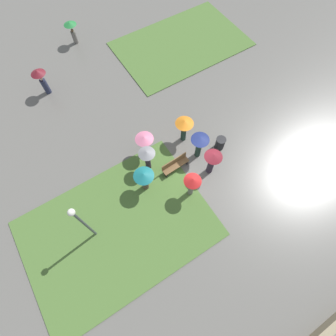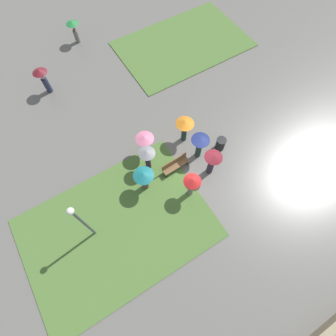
{
  "view_description": "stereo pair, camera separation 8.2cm",
  "coord_description": "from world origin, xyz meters",
  "views": [
    {
      "loc": [
        -4.84,
        -5.17,
        14.07
      ],
      "look_at": [
        -1.32,
        0.38,
        0.63
      ],
      "focal_mm": 28.0,
      "sensor_mm": 36.0,
      "label": 1
    },
    {
      "loc": [
        -4.77,
        -5.22,
        14.07
      ],
      "look_at": [
        -1.32,
        0.38,
        0.63
      ],
      "focal_mm": 28.0,
      "sensor_mm": 36.0,
      "label": 2
    }
  ],
  "objects": [
    {
      "name": "crowd_person_teal",
      "position": [
        -2.89,
        0.28,
        1.33
      ],
      "size": [
        1.11,
        1.11,
        1.82
      ],
      "rotation": [
        0.0,
        0.0,
        5.96
      ],
      "color": "#47382D",
      "rests_on": "ground_plane"
    },
    {
      "name": "crowd_person_red",
      "position": [
        -0.93,
        -1.37,
        1.43
      ],
      "size": [
        0.94,
        0.94,
        1.97
      ],
      "rotation": [
        0.0,
        0.0,
        3.16
      ],
      "color": "slate",
      "rests_on": "ground_plane"
    },
    {
      "name": "ground_plane",
      "position": [
        0.0,
        0.0,
        0.0
      ],
      "size": [
        90.0,
        90.0,
        0.0
      ],
      "primitive_type": "plane",
      "color": "#66635E"
    },
    {
      "name": "crowd_person_maroon",
      "position": [
        0.81,
        -0.81,
        1.38
      ],
      "size": [
        1.0,
        1.0,
        2.0
      ],
      "rotation": [
        0.0,
        0.0,
        6.15
      ],
      "color": "#2D2333",
      "rests_on": "ground_plane"
    },
    {
      "name": "lamp_post",
      "position": [
        -6.48,
        -0.62,
        2.69
      ],
      "size": [
        0.32,
        0.32,
        4.16
      ],
      "color": "#474C51",
      "rests_on": "ground_plane"
    },
    {
      "name": "park_bench",
      "position": [
        -0.8,
        0.43,
        0.47
      ],
      "size": [
        1.71,
        0.49,
        0.9
      ],
      "rotation": [
        0.0,
        0.0,
        0.04
      ],
      "color": "brown",
      "rests_on": "ground_plane"
    },
    {
      "name": "crowd_person_grey",
      "position": [
        -2.1,
        1.3,
        1.31
      ],
      "size": [
        0.94,
        0.94,
        1.89
      ],
      "rotation": [
        0.0,
        0.0,
        2.4
      ],
      "color": "#2D2333",
      "rests_on": "ground_plane"
    },
    {
      "name": "lawn_patch_far",
      "position": [
        5.48,
        9.18,
        0.03
      ],
      "size": [
        9.8,
        6.36,
        0.06
      ],
      "color": "#4C7033",
      "rests_on": "ground_plane"
    },
    {
      "name": "crowd_person_navy",
      "position": [
        0.85,
        0.45,
        1.38
      ],
      "size": [
        1.06,
        1.06,
        1.94
      ],
      "rotation": [
        0.0,
        0.0,
        6.28
      ],
      "color": "#1E3328",
      "rests_on": "ground_plane"
    },
    {
      "name": "lone_walker_mid_plaza",
      "position": [
        -5.01,
        10.08,
        1.31
      ],
      "size": [
        0.95,
        0.95,
        1.96
      ],
      "rotation": [
        0.0,
        0.0,
        2.54
      ],
      "color": "#282D47",
      "rests_on": "ground_plane"
    },
    {
      "name": "lone_walker_far_path",
      "position": [
        -1.35,
        13.71,
        1.16
      ],
      "size": [
        0.93,
        0.93,
        1.71
      ],
      "rotation": [
        0.0,
        0.0,
        1.03
      ],
      "color": "slate",
      "rests_on": "ground_plane"
    },
    {
      "name": "crowd_person_orange",
      "position": [
        0.76,
        1.88,
        1.45
      ],
      "size": [
        1.09,
        1.09,
        1.91
      ],
      "rotation": [
        0.0,
        0.0,
        5.44
      ],
      "color": "#1E3328",
      "rests_on": "ground_plane"
    },
    {
      "name": "crowd_person_pink",
      "position": [
        -1.71,
        2.24,
        1.36
      ],
      "size": [
        1.06,
        1.06,
        1.78
      ],
      "rotation": [
        0.0,
        0.0,
        4.82
      ],
      "color": "#1E3328",
      "rests_on": "ground_plane"
    },
    {
      "name": "lawn_patch_near",
      "position": [
        -5.37,
        -1.0,
        0.03
      ],
      "size": [
        9.77,
        6.91,
        0.06
      ],
      "color": "#4C7033",
      "rests_on": "ground_plane"
    },
    {
      "name": "trash_bin",
      "position": [
        2.29,
        0.16,
        0.46
      ],
      "size": [
        0.6,
        0.6,
        0.92
      ],
      "color": "#232326",
      "rests_on": "ground_plane"
    }
  ]
}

